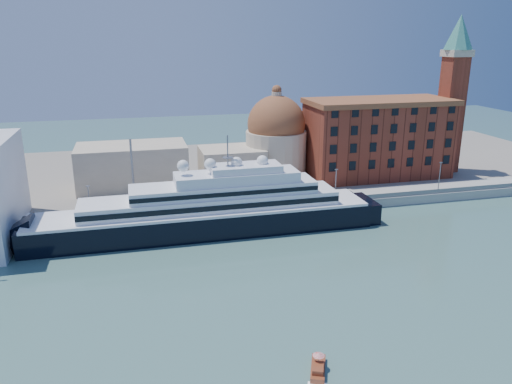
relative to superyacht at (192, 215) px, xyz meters
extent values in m
plane|color=#396362|center=(7.70, -23.00, -4.48)|extent=(400.00, 400.00, 0.00)
cube|color=gray|center=(7.70, 11.00, -3.23)|extent=(180.00, 10.00, 2.50)
cube|color=slate|center=(7.70, 52.00, -3.48)|extent=(260.00, 72.00, 2.00)
cube|color=slate|center=(7.70, 6.50, -1.38)|extent=(180.00, 0.10, 1.20)
cube|color=black|center=(2.37, 0.00, -2.31)|extent=(77.03, 11.85, 6.42)
cone|color=black|center=(-38.13, 0.00, -2.31)|extent=(9.88, 11.85, 11.85)
cube|color=black|center=(40.88, 0.00, -2.51)|extent=(5.93, 10.86, 5.93)
cube|color=white|center=(2.37, 0.00, 1.15)|extent=(75.06, 12.05, 0.59)
cube|color=white|center=(4.34, 0.00, 2.92)|extent=(57.28, 9.88, 2.96)
cube|color=black|center=(4.34, -4.93, 2.92)|extent=(57.28, 0.15, 1.19)
cube|color=white|center=(7.30, 0.00, 5.69)|extent=(41.48, 8.89, 2.57)
cube|color=white|center=(10.27, 0.00, 8.16)|extent=(27.65, 7.90, 2.37)
cube|color=white|center=(12.24, 0.00, 10.13)|extent=(15.80, 6.91, 1.58)
cylinder|color=slate|center=(8.29, 0.00, 14.28)|extent=(0.30, 0.30, 6.91)
sphere|color=white|center=(-1.59, 0.00, 11.52)|extent=(2.57, 2.57, 2.57)
sphere|color=white|center=(4.34, 0.00, 11.52)|extent=(2.57, 2.57, 2.57)
sphere|color=white|center=(10.27, 0.00, 11.52)|extent=(2.57, 2.57, 2.57)
sphere|color=white|center=(16.19, 0.00, 11.52)|extent=(2.57, 2.57, 2.57)
cube|color=white|center=(-27.78, -0.41, -3.96)|extent=(10.57, 3.62, 1.40)
cube|color=white|center=(-26.03, -0.39, -2.81)|extent=(3.53, 2.23, 1.05)
cube|color=maroon|center=(10.01, -52.60, -4.16)|extent=(3.86, 5.80, 0.92)
cube|color=maroon|center=(9.65, -53.45, -3.38)|extent=(2.26, 2.69, 0.74)
cylinder|color=slate|center=(10.19, -52.18, -3.01)|extent=(0.06, 0.06, 1.47)
cone|color=red|center=(10.19, -52.18, -2.18)|extent=(1.66, 1.66, 0.37)
cube|color=maroon|center=(59.70, 29.00, 8.52)|extent=(42.00, 18.00, 22.00)
cube|color=brown|center=(59.70, 29.00, 20.02)|extent=(43.00, 19.00, 1.50)
cube|color=maroon|center=(83.70, 29.00, 15.02)|extent=(6.00, 6.00, 35.00)
cube|color=beige|center=(83.70, 29.00, 33.52)|extent=(7.00, 7.00, 2.00)
cone|color=teal|center=(83.70, 29.00, 39.52)|extent=(8.40, 8.40, 10.00)
cylinder|color=beige|center=(29.70, 35.00, 4.52)|extent=(18.00, 18.00, 14.00)
sphere|color=brown|center=(29.70, 35.00, 13.52)|extent=(17.00, 17.00, 17.00)
cylinder|color=beige|center=(29.70, 35.00, 21.52)|extent=(3.00, 3.00, 3.00)
cube|color=beige|center=(15.70, 33.00, 2.52)|extent=(18.00, 14.00, 10.00)
cube|color=beige|center=(-12.30, 35.00, 3.52)|extent=(30.00, 16.00, 12.00)
cylinder|color=slate|center=(-22.30, 8.00, 2.02)|extent=(0.24, 0.24, 8.00)
cube|color=slate|center=(-22.30, 8.00, 6.12)|extent=(0.80, 0.30, 0.25)
cylinder|color=slate|center=(7.70, 8.00, 2.02)|extent=(0.24, 0.24, 8.00)
cube|color=slate|center=(7.70, 8.00, 6.12)|extent=(0.80, 0.30, 0.25)
cylinder|color=slate|center=(37.70, 8.00, 2.02)|extent=(0.24, 0.24, 8.00)
cube|color=slate|center=(37.70, 8.00, 6.12)|extent=(0.80, 0.30, 0.25)
cylinder|color=slate|center=(67.70, 8.00, 2.02)|extent=(0.24, 0.24, 8.00)
cube|color=slate|center=(67.70, 8.00, 6.12)|extent=(0.80, 0.30, 0.25)
cylinder|color=slate|center=(-12.30, 10.00, 7.02)|extent=(0.50, 0.50, 18.00)
camera|label=1|loc=(-11.78, -105.28, 38.20)|focal=35.00mm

